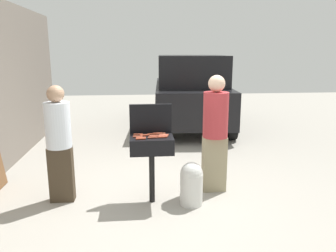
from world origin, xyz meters
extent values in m
plane|color=#9E998E|center=(0.00, 0.00, 0.00)|extent=(24.00, 24.00, 0.00)
cylinder|color=black|center=(-0.18, -0.18, 0.37)|extent=(0.08, 0.08, 0.75)
cube|color=black|center=(-0.18, -0.18, 0.86)|extent=(0.60, 0.44, 0.22)
cube|color=black|center=(-0.18, 0.04, 1.18)|extent=(0.60, 0.05, 0.42)
cylinder|color=#C6593D|center=(-0.14, -0.19, 0.98)|extent=(0.13, 0.03, 0.03)
cylinder|color=#B74C33|center=(-0.32, -0.27, 0.98)|extent=(0.13, 0.03, 0.03)
cylinder|color=#C6593D|center=(-0.04, -0.07, 0.98)|extent=(0.13, 0.03, 0.03)
cylinder|color=#AD4228|center=(-0.27, -0.13, 0.98)|extent=(0.13, 0.03, 0.03)
cylinder|color=#C6593D|center=(0.00, -0.15, 0.98)|extent=(0.13, 0.03, 0.03)
cylinder|color=#B74C33|center=(-0.36, -0.08, 0.98)|extent=(0.13, 0.03, 0.03)
cylinder|color=#B74C33|center=(-0.08, -0.04, 0.98)|extent=(0.13, 0.03, 0.03)
cylinder|color=#C6593D|center=(-0.01, -0.20, 0.98)|extent=(0.13, 0.03, 0.03)
cylinder|color=#AD4228|center=(-0.33, -0.32, 0.98)|extent=(0.13, 0.03, 0.03)
cylinder|color=#AD4228|center=(-0.16, -0.08, 0.98)|extent=(0.13, 0.03, 0.03)
cylinder|color=#C6593D|center=(-0.36, -0.20, 0.98)|extent=(0.13, 0.04, 0.03)
cylinder|color=#B74C33|center=(-0.16, -0.27, 0.98)|extent=(0.13, 0.03, 0.03)
cylinder|color=#AD4228|center=(-0.03, -0.26, 0.98)|extent=(0.13, 0.04, 0.03)
cylinder|color=silver|center=(0.37, -0.31, 0.23)|extent=(0.32, 0.32, 0.46)
sphere|color=silver|center=(0.37, -0.31, 0.46)|extent=(0.31, 0.31, 0.31)
cube|color=#3F3323|center=(-1.46, -0.01, 0.40)|extent=(0.33, 0.18, 0.80)
cylinder|color=silver|center=(-1.46, -0.01, 1.12)|extent=(0.35, 0.35, 0.64)
sphere|color=tan|center=(-1.46, -0.01, 1.56)|extent=(0.23, 0.23, 0.23)
cube|color=gray|center=(0.80, 0.14, 0.43)|extent=(0.36, 0.20, 0.86)
cylinder|color=#B23338|center=(0.80, 0.14, 1.20)|extent=(0.37, 0.37, 0.68)
sphere|color=beige|center=(0.80, 0.14, 1.66)|extent=(0.25, 0.25, 0.25)
cube|color=black|center=(1.16, 4.71, 0.77)|extent=(2.22, 4.53, 0.90)
cube|color=black|center=(1.14, 4.51, 1.62)|extent=(1.95, 2.72, 0.80)
cylinder|color=black|center=(1.94, 3.11, 0.32)|extent=(0.27, 0.65, 0.64)
cylinder|color=black|center=(0.14, 3.24, 0.32)|extent=(0.27, 0.65, 0.64)
cylinder|color=black|center=(2.17, 6.18, 0.32)|extent=(0.27, 0.65, 0.64)
cylinder|color=black|center=(0.37, 6.32, 0.32)|extent=(0.27, 0.65, 0.64)
camera|label=1|loc=(-0.37, -4.57, 2.11)|focal=35.14mm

